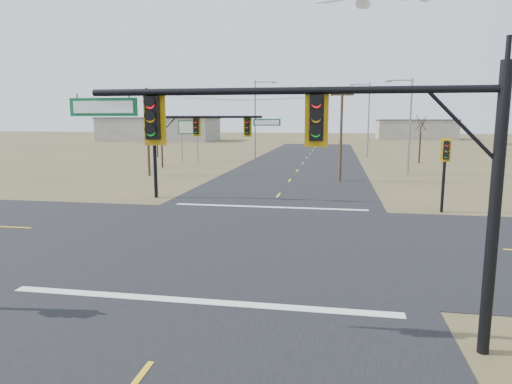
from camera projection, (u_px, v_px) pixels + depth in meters
ground at (246, 238)px, 20.96m from camera, size 320.00×320.00×0.00m
road_ew at (246, 238)px, 20.96m from camera, size 160.00×14.00×0.02m
road_ns at (246, 238)px, 20.96m from camera, size 14.00×160.00×0.02m
stop_bar_near at (197, 301)px, 13.66m from camera, size 12.00×0.40×0.01m
stop_bar_far at (269, 207)px, 28.25m from camera, size 12.00×0.40×0.01m
mast_arm_near at (322, 143)px, 10.61m from camera, size 10.33×0.46×6.67m
mast_arm_far at (200, 133)px, 30.58m from camera, size 8.82×0.45×6.16m
pedestal_signal_ne at (445, 158)px, 26.17m from camera, size 0.64×0.55×4.37m
utility_pole_near at (341, 133)px, 39.27m from camera, size 1.97×0.27×8.05m
utility_pole_far at (148, 130)px, 43.42m from camera, size 2.04×0.24×8.33m
highway_sign at (189, 132)px, 58.23m from camera, size 2.68×0.92×5.23m
streetlight_a at (408, 121)px, 44.38m from camera, size 2.61×0.38×9.32m
streetlight_b at (367, 116)px, 64.57m from camera, size 2.91×0.34×10.44m
streetlight_c at (257, 116)px, 60.28m from camera, size 2.90×0.33×10.39m
bare_tree_a at (161, 126)px, 50.69m from camera, size 2.96×2.96×5.80m
bare_tree_b at (157, 123)px, 65.04m from camera, size 2.59×2.59×6.09m
bare_tree_c at (421, 123)px, 55.52m from camera, size 3.49×3.49×6.26m
warehouse_left at (159, 130)px, 114.86m from camera, size 28.00×14.00×5.50m
warehouse_mid at (415, 130)px, 123.29m from camera, size 20.00×12.00×5.00m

